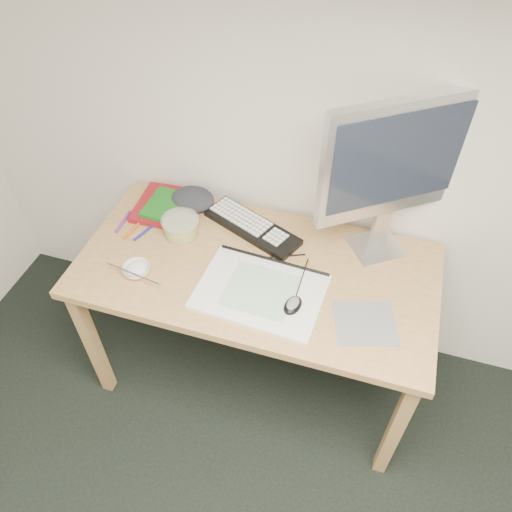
% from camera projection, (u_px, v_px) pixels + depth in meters
% --- Properties ---
extents(desk, '(1.40, 0.70, 0.75)m').
position_uv_depth(desk, '(256.00, 281.00, 2.01)').
color(desk, tan).
rests_on(desk, ground).
extents(mousepad, '(0.26, 0.25, 0.00)m').
position_uv_depth(mousepad, '(365.00, 323.00, 1.76)').
color(mousepad, gray).
rests_on(mousepad, desk).
extents(sketchpad, '(0.48, 0.36, 0.01)m').
position_uv_depth(sketchpad, '(260.00, 291.00, 1.85)').
color(sketchpad, white).
rests_on(sketchpad, desk).
extents(keyboard, '(0.45, 0.30, 0.03)m').
position_uv_depth(keyboard, '(252.00, 227.00, 2.09)').
color(keyboard, black).
rests_on(keyboard, desk).
extents(monitor, '(0.48, 0.36, 0.66)m').
position_uv_depth(monitor, '(396.00, 164.00, 1.72)').
color(monitor, silver).
rests_on(monitor, desk).
extents(mouse, '(0.08, 0.10, 0.03)m').
position_uv_depth(mouse, '(293.00, 304.00, 1.79)').
color(mouse, black).
rests_on(mouse, sketchpad).
extents(rice_bowl, '(0.13, 0.13, 0.03)m').
position_uv_depth(rice_bowl, '(137.00, 270.00, 1.91)').
color(rice_bowl, white).
rests_on(rice_bowl, desk).
extents(chopsticks, '(0.24, 0.06, 0.02)m').
position_uv_depth(chopsticks, '(133.00, 273.00, 1.88)').
color(chopsticks, '#B0AFB2').
rests_on(chopsticks, rice_bowl).
extents(fruit_tub, '(0.19, 0.19, 0.08)m').
position_uv_depth(fruit_tub, '(181.00, 227.00, 2.05)').
color(fruit_tub, '#D0D84C').
rests_on(fruit_tub, desk).
extents(book_red, '(0.21, 0.27, 0.03)m').
position_uv_depth(book_red, '(161.00, 205.00, 2.18)').
color(book_red, maroon).
rests_on(book_red, desk).
extents(book_green, '(0.15, 0.20, 0.02)m').
position_uv_depth(book_green, '(164.00, 205.00, 2.15)').
color(book_green, '#196419').
rests_on(book_green, book_red).
extents(cloth_lump, '(0.17, 0.14, 0.07)m').
position_uv_depth(cloth_lump, '(192.00, 199.00, 2.18)').
color(cloth_lump, '#292D31').
rests_on(cloth_lump, desk).
extents(pencil_pink, '(0.17, 0.03, 0.01)m').
position_uv_depth(pencil_pink, '(248.00, 258.00, 1.98)').
color(pencil_pink, '#CE6785').
rests_on(pencil_pink, desk).
extents(pencil_tan, '(0.13, 0.11, 0.01)m').
position_uv_depth(pencil_tan, '(258.00, 261.00, 1.97)').
color(pencil_tan, tan).
rests_on(pencil_tan, desk).
extents(pencil_black, '(0.16, 0.07, 0.01)m').
position_uv_depth(pencil_black, '(285.00, 256.00, 1.98)').
color(pencil_black, black).
rests_on(pencil_black, desk).
extents(marker_blue, '(0.05, 0.12, 0.01)m').
position_uv_depth(marker_blue, '(145.00, 232.00, 2.08)').
color(marker_blue, '#1B1D95').
rests_on(marker_blue, desk).
extents(marker_orange, '(0.04, 0.14, 0.01)m').
position_uv_depth(marker_orange, '(134.00, 228.00, 2.09)').
color(marker_orange, '#C95A17').
rests_on(marker_orange, desk).
extents(marker_purple, '(0.02, 0.14, 0.01)m').
position_uv_depth(marker_purple, '(123.00, 222.00, 2.12)').
color(marker_purple, '#6C2999').
rests_on(marker_purple, desk).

